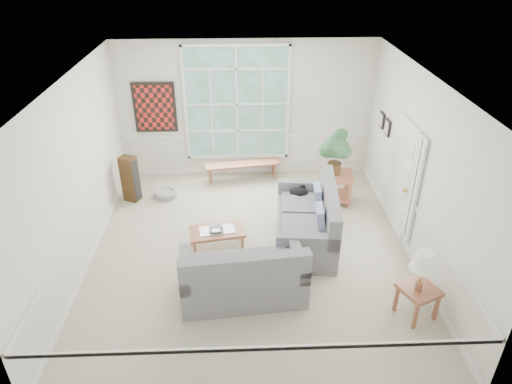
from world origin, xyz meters
TOP-DOWN VIEW (x-y plane):
  - floor at (0.00, 0.00)m, footprint 5.50×6.00m
  - ceiling at (0.00, 0.00)m, footprint 5.50×6.00m
  - wall_back at (0.00, 3.00)m, footprint 5.50×0.02m
  - wall_front at (0.00, -3.00)m, footprint 5.50×0.02m
  - wall_left at (-2.75, 0.00)m, footprint 0.02×6.00m
  - wall_right at (2.75, 0.00)m, footprint 0.02×6.00m
  - window_back at (-0.20, 2.96)m, footprint 2.30×0.08m
  - entry_door at (2.71, 0.60)m, footprint 0.08×0.90m
  - door_sidelight at (2.71, -0.03)m, footprint 0.08×0.26m
  - wall_art at (-1.95, 2.95)m, footprint 0.90×0.06m
  - wall_frame_near at (2.71, 1.75)m, footprint 0.04×0.26m
  - wall_frame_far at (2.71, 2.15)m, footprint 0.04×0.26m
  - loveseat_right at (0.98, 0.24)m, footprint 1.20×2.04m
  - loveseat_front at (-0.15, -1.11)m, footprint 1.93×1.13m
  - coffee_table at (-0.58, 0.11)m, footprint 1.02×0.66m
  - pewter_bowl at (-0.59, 0.09)m, footprint 0.37×0.37m
  - window_bench at (-0.10, 2.65)m, footprint 1.67×0.57m
  - end_table at (1.78, 1.59)m, footprint 0.69×0.69m
  - houseplant at (1.72, 1.63)m, footprint 0.55×0.55m
  - side_table at (2.33, -1.65)m, footprint 0.65×0.65m
  - table_lamp at (2.29, -1.68)m, footprint 0.44×0.44m
  - pet_bed at (-1.73, 1.92)m, footprint 0.61×0.61m
  - floor_speaker at (-2.40, 1.83)m, footprint 0.37×0.34m
  - cat at (0.93, 0.93)m, footprint 0.41×0.35m

SIDE VIEW (x-z plane):
  - floor at x=0.00m, z-range -0.01..0.00m
  - pet_bed at x=-1.73m, z-range 0.00..0.14m
  - coffee_table at x=-0.58m, z-range 0.00..0.35m
  - window_bench at x=-0.10m, z-range 0.00..0.38m
  - side_table at x=2.33m, z-range 0.00..0.50m
  - end_table at x=1.78m, z-range 0.00..0.63m
  - pewter_bowl at x=-0.59m, z-range 0.35..0.43m
  - floor_speaker at x=-2.40m, z-range 0.00..0.97m
  - loveseat_front at x=-0.15m, z-range 0.00..1.00m
  - loveseat_right at x=0.98m, z-range 0.00..1.05m
  - cat at x=0.93m, z-range 0.54..0.70m
  - table_lamp at x=2.29m, z-range 0.50..1.14m
  - entry_door at x=2.71m, z-range 0.00..2.10m
  - houseplant at x=1.72m, z-range 0.63..1.56m
  - door_sidelight at x=2.71m, z-range 0.20..2.10m
  - wall_back at x=0.00m, z-range 0.00..3.00m
  - wall_front at x=0.00m, z-range 0.00..3.00m
  - wall_left at x=-2.75m, z-range 0.00..3.00m
  - wall_right at x=2.75m, z-range 0.00..3.00m
  - wall_frame_near at x=2.71m, z-range 1.39..1.71m
  - wall_frame_far at x=2.71m, z-range 1.39..1.71m
  - wall_art at x=-1.95m, z-range 1.05..2.15m
  - window_back at x=-0.20m, z-range 0.45..2.85m
  - ceiling at x=0.00m, z-range 2.99..3.01m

